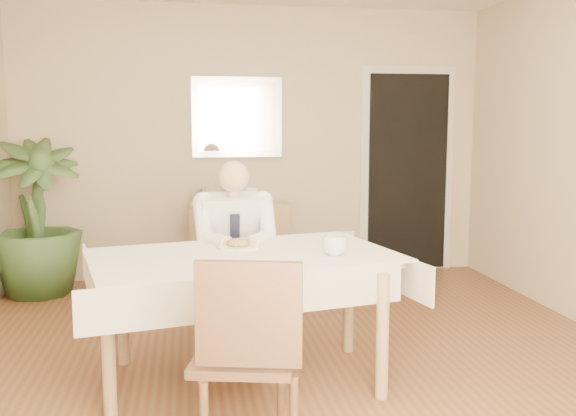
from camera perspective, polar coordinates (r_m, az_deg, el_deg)
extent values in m
plane|color=brown|center=(4.05, 0.80, -14.10)|extent=(5.00, 5.00, 0.00)
cube|color=#CCB592|center=(6.25, -3.09, 5.77)|extent=(4.50, 0.02, 2.60)
cube|color=#CCB592|center=(1.39, 18.72, -1.05)|extent=(4.50, 0.02, 2.60)
cube|color=silver|center=(1.39, 18.60, 5.20)|extent=(1.34, 0.02, 1.44)
cube|color=white|center=(1.41, 18.22, 5.24)|extent=(1.18, 0.02, 1.28)
cube|color=silver|center=(6.59, 10.50, 3.13)|extent=(0.96, 0.03, 2.10)
cube|color=black|center=(6.56, 10.59, 3.11)|extent=(0.80, 0.05, 1.95)
cube|color=silver|center=(6.21, -4.56, 8.05)|extent=(0.86, 0.03, 0.76)
cube|color=white|center=(6.19, -4.54, 8.05)|extent=(0.74, 0.02, 0.64)
cube|color=tan|center=(3.69, -4.01, -4.60)|extent=(1.75, 1.22, 0.04)
cube|color=#F3E9CB|center=(3.69, -4.01, -4.20)|extent=(1.87, 1.34, 0.01)
cube|color=#F3E9CB|center=(3.23, -3.22, -7.84)|extent=(1.66, 0.37, 0.22)
cube|color=#F3E9CB|center=(4.20, -4.60, -4.23)|extent=(1.66, 0.37, 0.22)
cube|color=#F3E9CB|center=(3.74, -17.17, -6.03)|extent=(0.23, 0.98, 0.22)
cube|color=#F3E9CB|center=(3.87, 8.68, -5.30)|extent=(0.23, 0.98, 0.22)
cylinder|color=tan|center=(3.45, -15.67, -12.15)|extent=(0.07, 0.07, 0.70)
cylinder|color=tan|center=(3.58, 8.39, -11.23)|extent=(0.07, 0.07, 0.70)
cylinder|color=tan|center=(4.15, -14.49, -8.72)|extent=(0.07, 0.07, 0.70)
cylinder|color=tan|center=(4.25, 5.40, -8.10)|extent=(0.07, 0.07, 0.70)
cube|color=#462919|center=(4.54, -4.86, -6.13)|extent=(0.42, 0.42, 0.04)
cube|color=#462919|center=(4.67, -5.06, -2.64)|extent=(0.42, 0.05, 0.41)
cylinder|color=#462919|center=(4.41, -6.99, -9.54)|extent=(0.04, 0.04, 0.40)
cylinder|color=#462919|center=(4.44, -2.34, -9.39)|extent=(0.04, 0.04, 0.40)
cylinder|color=#462919|center=(4.76, -7.15, -8.28)|extent=(0.04, 0.04, 0.40)
cylinder|color=#462919|center=(4.78, -2.84, -8.15)|extent=(0.04, 0.04, 0.40)
cube|color=#462919|center=(2.95, -3.86, -13.15)|extent=(0.53, 0.53, 0.04)
cube|color=#462919|center=(2.67, -3.52, -9.39)|extent=(0.44, 0.14, 0.44)
cylinder|color=#462919|center=(3.20, -7.66, -16.04)|extent=(0.04, 0.04, 0.44)
cylinder|color=#462919|center=(3.23, -0.65, -15.75)|extent=(0.04, 0.04, 0.44)
cube|color=white|center=(4.43, -4.87, -2.16)|extent=(0.42, 0.31, 0.55)
cube|color=black|center=(4.31, -4.75, -2.83)|extent=(0.07, 0.08, 0.36)
cylinder|color=tan|center=(4.35, -4.87, 1.45)|extent=(0.09, 0.09, 0.08)
sphere|color=tan|center=(4.31, -4.86, 2.80)|extent=(0.21, 0.21, 0.21)
cube|color=black|center=(4.28, -5.98, -5.74)|extent=(0.13, 0.42, 0.13)
cube|color=black|center=(4.29, -3.30, -5.67)|extent=(0.13, 0.42, 0.13)
cube|color=black|center=(4.18, -5.80, -10.18)|extent=(0.11, 0.12, 0.45)
cube|color=black|center=(4.19, -3.02, -10.09)|extent=(0.11, 0.12, 0.45)
cube|color=black|center=(4.19, -5.71, -12.91)|extent=(0.11, 0.26, 0.07)
cube|color=black|center=(4.20, -2.92, -12.81)|extent=(0.11, 0.26, 0.07)
cylinder|color=white|center=(3.86, -4.43, -3.44)|extent=(0.26, 0.26, 0.02)
ellipsoid|color=brown|center=(3.86, -4.44, -3.12)|extent=(0.14, 0.14, 0.06)
cylinder|color=silver|center=(3.80, -3.76, -3.35)|extent=(0.01, 0.13, 0.01)
cylinder|color=silver|center=(3.80, -4.97, -3.38)|extent=(0.01, 0.13, 0.01)
imported|color=white|center=(3.65, 4.17, -3.35)|extent=(0.17, 0.17, 0.11)
cube|color=tan|center=(6.16, -4.33, -2.97)|extent=(0.94, 0.36, 0.74)
cube|color=silver|center=(6.11, -8.07, 1.09)|extent=(0.10, 0.02, 0.14)
cube|color=silver|center=(6.10, -5.56, 1.12)|extent=(0.10, 0.02, 0.14)
cube|color=silver|center=(6.12, -3.25, 1.16)|extent=(0.10, 0.02, 0.14)
imported|color=#2F4C23|center=(5.97, -21.50, -0.79)|extent=(0.97, 0.97, 1.37)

